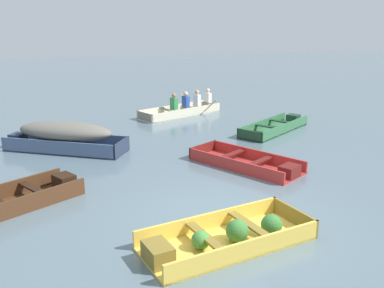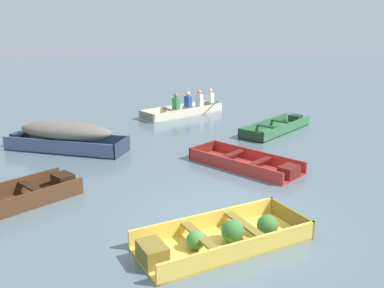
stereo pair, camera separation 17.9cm
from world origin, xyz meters
The scene contains 7 objects.
ground_plane centered at (0.00, 0.00, 0.00)m, with size 80.00×80.00×0.00m, color slate.
dinghy_yellow_foreground centered at (-0.39, -0.87, 0.14)m, with size 3.09×1.82×0.42m.
skiff_slate_blue_near_moored centered at (-3.05, 5.40, 0.48)m, with size 3.51×2.56×0.84m.
skiff_red_mid_moored centered at (1.47, 2.67, 0.10)m, with size 2.48×3.02×0.31m.
skiff_green_far_moored centered at (3.81, 5.99, 0.11)m, with size 3.11×2.61×0.33m.
skiff_dark_varnish_outer_moored centered at (-3.85, 1.76, 0.13)m, with size 2.73×2.24×0.36m.
rowboat_cream_with_crew centered at (1.48, 9.33, 0.23)m, with size 3.51×2.60×0.90m.
Camera 1 is at (-2.59, -6.83, 3.57)m, focal length 40.00 mm.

